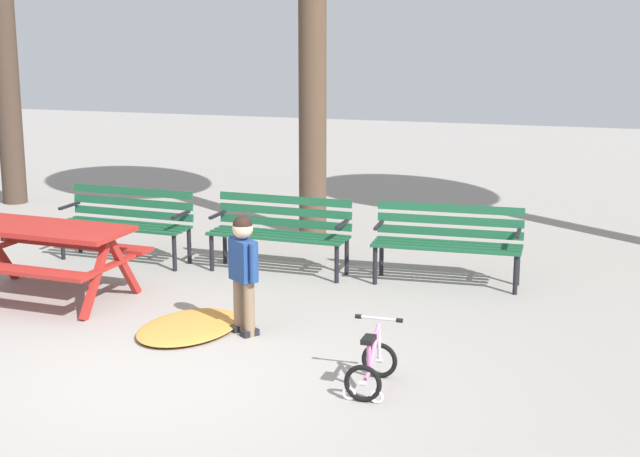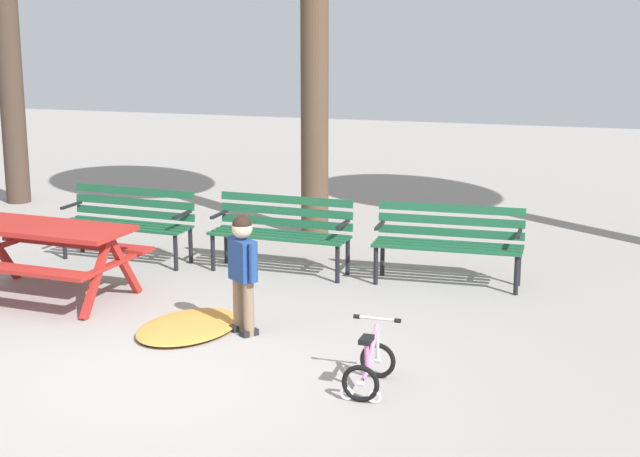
# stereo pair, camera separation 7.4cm
# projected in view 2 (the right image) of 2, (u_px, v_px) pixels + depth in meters

# --- Properties ---
(ground) EXTENTS (36.00, 36.00, 0.00)m
(ground) POSITION_uv_depth(u_px,v_px,m) (149.00, 378.00, 7.96)
(ground) COLOR gray
(picnic_table) EXTENTS (1.92, 1.50, 0.79)m
(picnic_table) POSITION_uv_depth(u_px,v_px,m) (45.00, 242.00, 10.02)
(picnic_table) COLOR maroon
(picnic_table) RESTS_ON ground
(park_bench_far_left) EXTENTS (1.63, 0.58, 0.85)m
(park_bench_far_left) POSITION_uv_depth(u_px,v_px,m) (129.00, 218.00, 11.53)
(park_bench_far_left) COLOR #195133
(park_bench_far_left) RESTS_ON ground
(park_bench_left) EXTENTS (1.62, 0.55, 0.85)m
(park_bench_left) POSITION_uv_depth(u_px,v_px,m) (282.00, 227.00, 11.03)
(park_bench_left) COLOR #195133
(park_bench_left) RESTS_ON ground
(park_bench_right) EXTENTS (1.61, 0.49, 0.85)m
(park_bench_right) POSITION_uv_depth(u_px,v_px,m) (449.00, 238.00, 10.55)
(park_bench_right) COLOR #195133
(park_bench_right) RESTS_ON ground
(child_standing) EXTENTS (0.35, 0.29, 1.12)m
(child_standing) POSITION_uv_depth(u_px,v_px,m) (243.00, 264.00, 8.90)
(child_standing) COLOR #7F664C
(child_standing) RESTS_ON ground
(kids_bicycle) EXTENTS (0.39, 0.57, 0.54)m
(kids_bicycle) POSITION_uv_depth(u_px,v_px,m) (369.00, 366.00, 7.68)
(kids_bicycle) COLOR black
(kids_bicycle) RESTS_ON ground
(leaf_pile) EXTENTS (1.05, 1.33, 0.07)m
(leaf_pile) POSITION_uv_depth(u_px,v_px,m) (189.00, 326.00, 9.13)
(leaf_pile) COLOR #C68438
(leaf_pile) RESTS_ON ground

